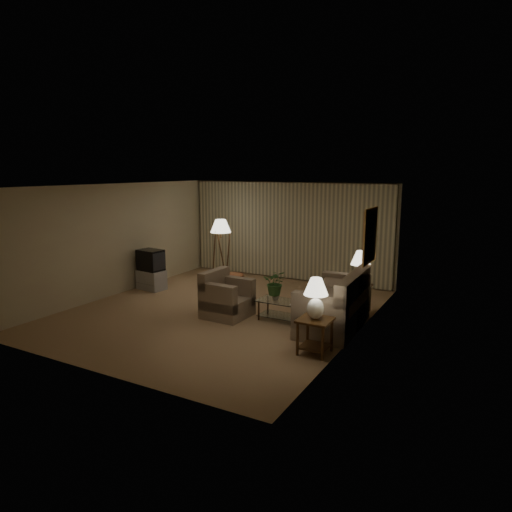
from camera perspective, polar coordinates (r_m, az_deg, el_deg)
The scene contains 16 objects.
ground at distance 10.05m, azimuth -4.35°, elevation -6.81°, with size 7.00×7.00×0.00m, color tan.
room_shell at distance 10.94m, azimuth -0.06°, elevation 4.05°, with size 6.04×7.02×2.72m.
sofa at distance 8.98m, azimuth 9.66°, elevation -6.15°, with size 2.08×1.19×0.88m.
armchair at distance 9.55m, azimuth -3.60°, elevation -5.36°, with size 0.95×0.91×0.76m.
side_table_near at distance 7.73m, azimuth 7.38°, elevation -9.13°, with size 0.54×0.54×0.60m.
side_table_far at distance 10.10m, azimuth 12.80°, elevation -4.62°, with size 0.48×0.40×0.60m.
table_lamp_near at distance 7.55m, azimuth 7.49°, elevation -4.84°, with size 0.40×0.40×0.70m.
table_lamp_far at distance 9.95m, azimuth 12.95°, elevation -1.08°, with size 0.43×0.43×0.74m.
coffee_table at distance 9.32m, azimuth 3.28°, elevation -6.45°, with size 1.00×0.55×0.41m.
tv_cabinet at distance 11.99m, azimuth -12.94°, elevation -2.91°, with size 0.75×0.52×0.50m, color #9D9C9F.
crt_tv at distance 11.88m, azimuth -13.04°, elevation -0.49°, with size 0.67×0.51×0.53m, color black.
floor_lamp at distance 12.36m, azimuth -4.39°, elevation 0.82°, with size 0.56×0.56×1.71m.
ottoman at distance 11.77m, azimuth -2.91°, elevation -3.21°, with size 0.56×0.56×0.37m, color #9D5B35.
vase at distance 9.32m, azimuth 2.46°, elevation -5.06°, with size 0.15×0.15×0.15m, color white.
flowers at distance 9.23m, azimuth 2.47°, elevation -3.02°, with size 0.48×0.41×0.53m, color #396E30.
book at distance 9.09m, azimuth 4.45°, elevation -5.94°, with size 0.15×0.20×0.02m, color olive.
Camera 1 is at (5.25, -8.01, 3.04)m, focal length 32.00 mm.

